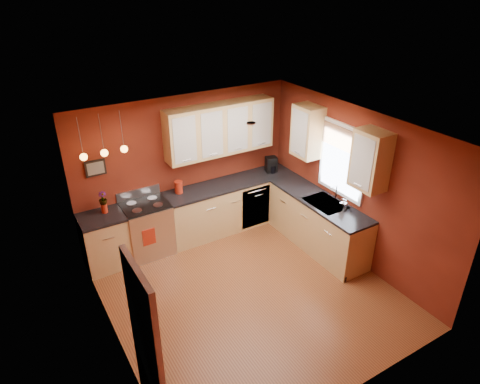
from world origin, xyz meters
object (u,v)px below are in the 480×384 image
red_canister (179,187)px  coffee_maker (271,165)px  gas_range (148,228)px  sink (325,204)px  soap_pump (343,205)px

red_canister → coffee_maker: coffee_maker is taller
gas_range → sink: 3.05m
red_canister → soap_pump: bearing=-43.8°
gas_range → soap_pump: soap_pump is taller
red_canister → soap_pump: size_ratio=1.04×
gas_range → red_canister: (0.66, 0.11, 0.57)m
sink → red_canister: 2.54m
soap_pump → sink: bearing=101.4°
coffee_maker → soap_pump: bearing=-71.3°
red_canister → gas_range: bearing=-170.9°
sink → red_canister: (-1.96, 1.61, 0.14)m
gas_range → red_canister: size_ratio=5.04×
sink → soap_pump: 0.37m
gas_range → soap_pump: bearing=-34.3°
soap_pump → coffee_maker: bearing=94.3°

